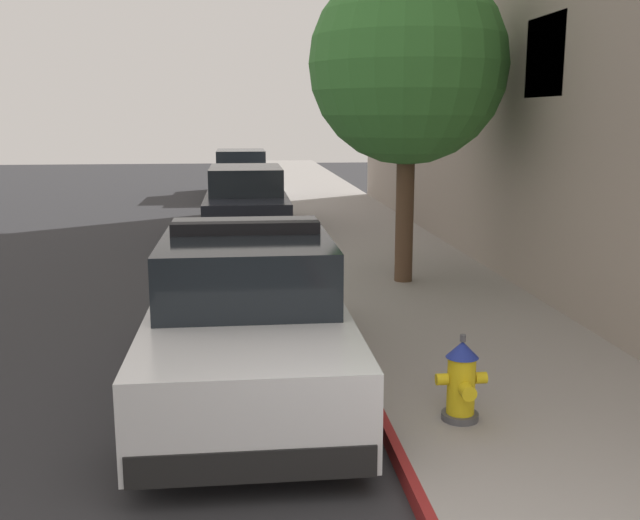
{
  "coord_description": "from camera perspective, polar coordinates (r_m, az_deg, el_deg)",
  "views": [
    {
      "loc": [
        -1.23,
        -2.96,
        2.72
      ],
      "look_at": [
        -0.29,
        5.66,
        1.0
      ],
      "focal_mm": 40.84,
      "sensor_mm": 36.0,
      "label": 1
    }
  ],
  "objects": [
    {
      "name": "ground_plane",
      "position": [
        13.66,
        -19.99,
        -1.37
      ],
      "size": [
        32.79,
        60.0,
        0.2
      ],
      "primitive_type": "cube",
      "color": "#2B2B2D"
    },
    {
      "name": "sidewalk_pavement",
      "position": [
        13.5,
        5.51,
        -0.12
      ],
      "size": [
        2.97,
        60.0,
        0.15
      ],
      "primitive_type": "cube",
      "color": "gray",
      "rests_on": "ground"
    },
    {
      "name": "curb_painted_edge",
      "position": [
        13.28,
        -0.95,
        -0.26
      ],
      "size": [
        0.08,
        60.0,
        0.15
      ],
      "primitive_type": "cube",
      "color": "maroon",
      "rests_on": "ground"
    },
    {
      "name": "police_cruiser",
      "position": [
        7.42,
        -5.7,
        -4.27
      ],
      "size": [
        1.94,
        4.84,
        1.68
      ],
      "color": "white",
      "rests_on": "ground"
    },
    {
      "name": "parked_car_silver_ahead",
      "position": [
        17.08,
        -5.81,
        4.52
      ],
      "size": [
        1.94,
        4.84,
        1.56
      ],
      "color": "black",
      "rests_on": "ground"
    },
    {
      "name": "parked_car_dark_far",
      "position": [
        25.54,
        -6.19,
        6.72
      ],
      "size": [
        1.94,
        4.84,
        1.56
      ],
      "color": "#B2B5BA",
      "rests_on": "ground"
    },
    {
      "name": "fire_hydrant",
      "position": [
        6.4,
        11.02,
        -9.29
      ],
      "size": [
        0.44,
        0.4,
        0.76
      ],
      "color": "#4C4C51",
      "rests_on": "sidewalk_pavement"
    },
    {
      "name": "street_tree",
      "position": [
        11.36,
        6.91,
        14.9
      ],
      "size": [
        3.0,
        3.0,
        4.83
      ],
      "color": "brown",
      "rests_on": "sidewalk_pavement"
    }
  ]
}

